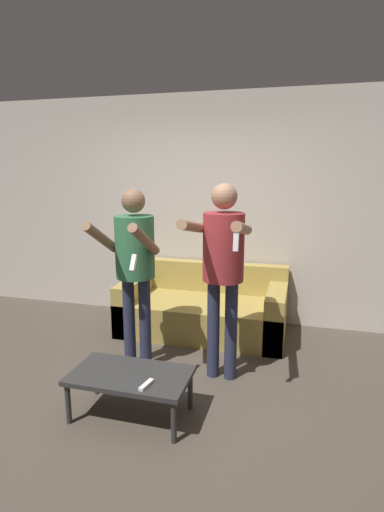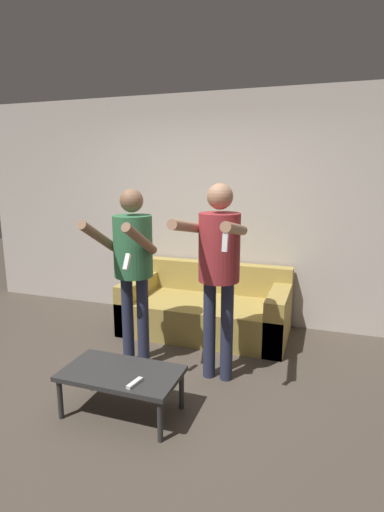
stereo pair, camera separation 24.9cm
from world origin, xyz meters
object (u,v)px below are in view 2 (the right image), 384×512
Objects in this scene: person_standing_left at (132,257)px; coffee_table at (121,376)px; person_standing_right at (218,259)px; remote_on_table at (135,383)px; couch at (206,310)px.

person_standing_left is 1.87× the size of coffee_table.
person_standing_right reaches higher than remote_on_table.
couch is 1.74m from coffee_table.
person_standing_right is at bearing -67.98° from couch.
person_standing_left is 1.08m from coffee_table.
person_standing_left is at bearing 116.98° from remote_on_table.
couch is at bearing 91.35° from remote_on_table.
person_standing_left is 1.20m from remote_on_table.
person_standing_left is 0.81m from person_standing_right.
couch is 1.10× the size of person_standing_left.
person_standing_left reaches higher than remote_on_table.
coffee_table is (-0.54, -0.74, -0.79)m from person_standing_right.
person_standing_left reaches higher than couch.
coffee_table is 5.77× the size of remote_on_table.
coffee_table is at bearing -126.45° from person_standing_right.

